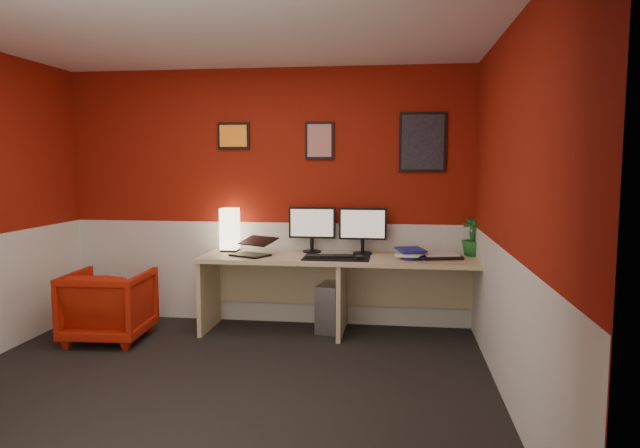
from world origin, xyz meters
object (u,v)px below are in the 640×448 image
(shoji_lamp, at_px, (230,231))
(monitor_left, at_px, (312,222))
(desk, at_px, (341,296))
(pc_tower, at_px, (332,306))
(monitor_right, at_px, (363,223))
(armchair, at_px, (109,305))
(zen_tray, at_px, (441,257))
(potted_plant, at_px, (473,237))
(laptop, at_px, (250,244))

(shoji_lamp, height_order, monitor_left, monitor_left)
(desk, xyz_separation_m, pc_tower, (-0.10, 0.15, -0.14))
(pc_tower, bearing_deg, shoji_lamp, -171.16)
(pc_tower, bearing_deg, monitor_right, 17.03)
(shoji_lamp, height_order, monitor_right, monitor_right)
(desk, distance_m, shoji_lamp, 1.26)
(monitor_right, bearing_deg, armchair, -164.38)
(pc_tower, bearing_deg, zen_tray, 3.93)
(monitor_left, xyz_separation_m, potted_plant, (1.51, -0.01, -0.11))
(zen_tray, bearing_deg, pc_tower, 173.06)
(monitor_right, relative_size, potted_plant, 1.65)
(shoji_lamp, height_order, armchair, shoji_lamp)
(pc_tower, distance_m, armchair, 2.04)
(zen_tray, xyz_separation_m, pc_tower, (-1.00, 0.12, -0.52))
(pc_tower, bearing_deg, monitor_left, 170.77)
(shoji_lamp, distance_m, armchair, 1.29)
(monitor_left, height_order, monitor_right, same)
(desk, distance_m, armchair, 2.10)
(potted_plant, height_order, pc_tower, potted_plant)
(laptop, distance_m, zen_tray, 1.74)
(laptop, height_order, monitor_left, monitor_left)
(shoji_lamp, xyz_separation_m, zen_tray, (2.01, -0.16, -0.18))
(monitor_right, xyz_separation_m, potted_plant, (1.02, 0.03, -0.11))
(desk, height_order, pc_tower, desk)
(desk, relative_size, laptop, 7.88)
(potted_plant, bearing_deg, shoji_lamp, -179.26)
(shoji_lamp, distance_m, potted_plant, 2.31)
(zen_tray, bearing_deg, laptop, -176.52)
(laptop, xyz_separation_m, zen_tray, (1.74, 0.11, -0.09))
(desk, xyz_separation_m, potted_plant, (1.20, 0.21, 0.54))
(monitor_right, distance_m, potted_plant, 1.02)
(monitor_right, bearing_deg, monitor_left, 174.89)
(laptop, height_order, monitor_right, monitor_right)
(monitor_left, bearing_deg, zen_tray, -9.26)
(desk, distance_m, pc_tower, 0.23)
(armchair, bearing_deg, potted_plant, -172.10)
(desk, relative_size, monitor_right, 4.48)
(desk, xyz_separation_m, shoji_lamp, (-1.11, 0.18, 0.56))
(monitor_right, xyz_separation_m, zen_tray, (0.71, -0.15, -0.28))
(desk, height_order, armchair, desk)
(monitor_left, bearing_deg, armchair, -159.02)
(potted_plant, bearing_deg, monitor_right, -178.05)
(zen_tray, relative_size, armchair, 0.50)
(monitor_left, bearing_deg, shoji_lamp, -177.22)
(desk, height_order, monitor_right, monitor_right)
(zen_tray, height_order, armchair, zen_tray)
(zen_tray, xyz_separation_m, armchair, (-2.95, -0.47, -0.43))
(pc_tower, bearing_deg, desk, -44.01)
(potted_plant, bearing_deg, desk, -169.92)
(laptop, height_order, pc_tower, laptop)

